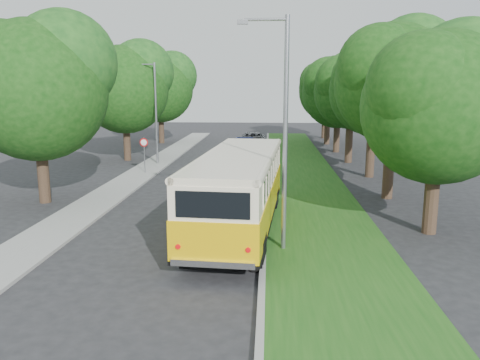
# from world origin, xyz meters

# --- Properties ---
(ground) EXTENTS (120.00, 120.00, 0.00)m
(ground) POSITION_xyz_m (0.00, 0.00, 0.00)
(ground) COLOR #242427
(ground) RESTS_ON ground
(curb) EXTENTS (0.20, 70.00, 0.15)m
(curb) POSITION_xyz_m (3.60, 5.00, 0.07)
(curb) COLOR gray
(curb) RESTS_ON ground
(grass_verge) EXTENTS (4.50, 70.00, 0.13)m
(grass_verge) POSITION_xyz_m (5.95, 5.00, 0.07)
(grass_verge) COLOR #1C5216
(grass_verge) RESTS_ON ground
(sidewalk) EXTENTS (2.20, 70.00, 0.12)m
(sidewalk) POSITION_xyz_m (-4.80, 5.00, 0.06)
(sidewalk) COLOR gray
(sidewalk) RESTS_ON ground
(treeline) EXTENTS (24.27, 41.91, 9.46)m
(treeline) POSITION_xyz_m (3.15, 17.99, 5.93)
(treeline) COLOR #332319
(treeline) RESTS_ON ground
(lamppost_near) EXTENTS (1.71, 0.16, 8.00)m
(lamppost_near) POSITION_xyz_m (4.21, -2.50, 4.37)
(lamppost_near) COLOR gray
(lamppost_near) RESTS_ON ground
(lamppost_far) EXTENTS (1.71, 0.16, 7.50)m
(lamppost_far) POSITION_xyz_m (-4.70, 16.00, 4.12)
(lamppost_far) COLOR gray
(lamppost_far) RESTS_ON ground
(warning_sign) EXTENTS (0.56, 0.10, 2.50)m
(warning_sign) POSITION_xyz_m (-4.50, 11.98, 1.71)
(warning_sign) COLOR gray
(warning_sign) RESTS_ON ground
(vintage_bus) EXTENTS (3.62, 11.09, 3.24)m
(vintage_bus) POSITION_xyz_m (2.58, -0.19, 1.62)
(vintage_bus) COLOR yellow
(vintage_bus) RESTS_ON ground
(car_silver) EXTENTS (2.53, 4.41, 1.41)m
(car_silver) POSITION_xyz_m (1.48, 13.06, 0.71)
(car_silver) COLOR #B5B4BA
(car_silver) RESTS_ON ground
(car_white) EXTENTS (1.96, 4.55, 1.46)m
(car_white) POSITION_xyz_m (1.79, 12.50, 0.73)
(car_white) COLOR silver
(car_white) RESTS_ON ground
(car_blue) EXTENTS (2.82, 4.76, 1.29)m
(car_blue) POSITION_xyz_m (2.02, 22.51, 0.65)
(car_blue) COLOR navy
(car_blue) RESTS_ON ground
(car_grey) EXTENTS (2.61, 5.48, 1.51)m
(car_grey) POSITION_xyz_m (2.21, 26.29, 0.75)
(car_grey) COLOR slate
(car_grey) RESTS_ON ground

